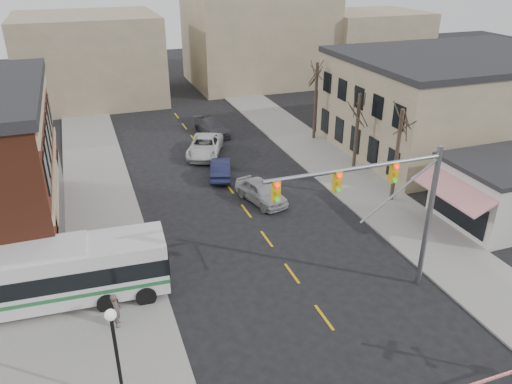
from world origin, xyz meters
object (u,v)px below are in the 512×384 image
(car_d, at_px, (212,127))
(pedestrian_far, at_px, (75,288))
(transit_bus, at_px, (37,276))
(street_lamp, at_px, (114,338))
(pedestrian_near, at_px, (116,310))
(car_b, at_px, (221,169))
(car_c, at_px, (205,146))
(traffic_signal_mast, at_px, (389,197))
(car_a, at_px, (261,191))

(car_d, relative_size, pedestrian_far, 2.97)
(transit_bus, xyz_separation_m, pedestrian_far, (1.63, -0.33, -0.89))
(street_lamp, xyz_separation_m, pedestrian_far, (-1.55, 7.28, -2.41))
(street_lamp, bearing_deg, car_d, 68.53)
(street_lamp, height_order, pedestrian_near, street_lamp)
(transit_bus, height_order, street_lamp, street_lamp)
(car_b, distance_m, car_c, 5.20)
(transit_bus, height_order, car_c, transit_bus)
(street_lamp, relative_size, pedestrian_near, 2.53)
(car_c, bearing_deg, traffic_signal_mast, -57.90)
(car_a, bearing_deg, car_c, 83.25)
(car_b, bearing_deg, street_lamp, 80.73)
(car_d, bearing_deg, pedestrian_far, -133.34)
(car_c, height_order, pedestrian_near, pedestrian_near)
(car_a, bearing_deg, car_d, 73.02)
(car_b, bearing_deg, pedestrian_far, 65.31)
(pedestrian_near, xyz_separation_m, pedestrian_far, (-1.80, 2.57, -0.07))
(street_lamp, relative_size, car_b, 1.03)
(car_a, xyz_separation_m, car_b, (-1.52, 5.20, -0.07))
(street_lamp, distance_m, car_d, 32.98)
(traffic_signal_mast, xyz_separation_m, street_lamp, (-13.45, -2.76, -2.34))
(pedestrian_near, bearing_deg, car_a, -42.61)
(street_lamp, bearing_deg, transit_bus, 112.65)
(pedestrian_near, bearing_deg, car_d, -19.71)
(traffic_signal_mast, relative_size, car_c, 1.57)
(car_b, height_order, pedestrian_near, pedestrian_near)
(car_a, relative_size, pedestrian_near, 2.62)
(street_lamp, distance_m, car_c, 27.40)
(car_b, distance_m, car_d, 10.62)
(street_lamp, bearing_deg, traffic_signal_mast, 11.60)
(car_d, height_order, pedestrian_far, pedestrian_far)
(car_c, relative_size, pedestrian_far, 3.53)
(transit_bus, xyz_separation_m, street_lamp, (3.17, -7.60, 1.51))
(transit_bus, relative_size, car_a, 2.72)
(traffic_signal_mast, xyz_separation_m, car_a, (-2.02, 12.24, -4.89))
(car_d, bearing_deg, transit_bus, -136.60)
(car_a, relative_size, pedestrian_far, 2.84)
(transit_bus, distance_m, car_b, 18.19)
(car_c, distance_m, pedestrian_near, 22.86)
(street_lamp, height_order, car_d, street_lamp)
(car_a, distance_m, car_d, 15.61)
(pedestrian_near, bearing_deg, transit_bus, 54.57)
(street_lamp, distance_m, pedestrian_far, 7.82)
(transit_bus, xyz_separation_m, car_c, (13.14, 17.80, -1.03))
(street_lamp, height_order, car_c, street_lamp)
(traffic_signal_mast, bearing_deg, car_b, 101.49)
(transit_bus, distance_m, pedestrian_near, 4.56)
(traffic_signal_mast, xyz_separation_m, car_c, (-3.49, 22.64, -4.88))
(traffic_signal_mast, bearing_deg, car_a, 99.39)
(street_lamp, height_order, car_b, street_lamp)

